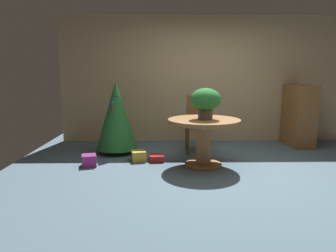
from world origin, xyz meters
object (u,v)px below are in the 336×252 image
Objects in this scene: gift_box_gold at (139,156)px; gift_box_red at (157,158)px; gift_box_purple at (89,160)px; holiday_tree at (116,115)px; wooden_cabinet at (299,115)px; round_dining_table at (204,132)px; flower_vase at (206,101)px; wooden_chair_far at (197,121)px.

gift_box_red is at bearing -4.12° from gift_box_gold.
gift_box_gold is at bearing 20.38° from gift_box_purple.
wooden_cabinet is at bearing 8.99° from holiday_tree.
wooden_cabinet is at bearing 21.59° from gift_box_red.
gift_box_purple is (-0.75, -0.28, 0.01)m from gift_box_gold.
gift_box_gold is at bearing -160.65° from wooden_cabinet.
round_dining_table is at bearing -0.96° from gift_box_purple.
round_dining_table is 3.99× the size of gift_box_gold.
gift_box_purple is at bearing -159.62° from gift_box_gold.
gift_box_purple is (-1.05, -0.26, 0.04)m from gift_box_red.
flower_vase is 1.07m from wooden_chair_far.
wooden_chair_far is 0.85× the size of wooden_cabinet.
wooden_chair_far is at bearing 27.53° from gift_box_purple.
flower_vase is 1.73m from holiday_tree.
gift_box_red is at bearing 13.80° from gift_box_purple.
gift_box_purple is at bearing 178.97° from flower_vase.
wooden_chair_far is at bearing 4.62° from holiday_tree.
flower_vase is 0.46× the size of wooden_chair_far.
holiday_tree is (-1.48, 0.84, -0.33)m from flower_vase.
gift_box_purple is 0.22× the size of wooden_cabinet.
round_dining_table is 4.35× the size of gift_box_red.
round_dining_table is 2.51m from wooden_cabinet.
holiday_tree is at bearing 150.05° from round_dining_table.
holiday_tree is at bearing 142.62° from gift_box_red.
wooden_chair_far is 2.13m from wooden_cabinet.
holiday_tree is at bearing 68.26° from gift_box_purple.
wooden_chair_far is 3.76× the size of gift_box_purple.
round_dining_table is at bearing -90.00° from wooden_chair_far.
gift_box_gold is 0.30m from gift_box_red.
round_dining_table reaches higher than gift_box_purple.
wooden_cabinet reaches higher than gift_box_gold.
gift_box_red is 0.93× the size of gift_box_purple.
gift_box_purple is (-1.80, 0.03, -0.93)m from flower_vase.
round_dining_table reaches higher than gift_box_red.
gift_box_purple is at bearing -111.74° from holiday_tree.
holiday_tree is at bearing -175.38° from wooden_chair_far.
wooden_chair_far is (-0.02, 0.96, -0.46)m from flower_vase.
gift_box_red is at bearing -158.41° from wooden_cabinet.
holiday_tree is at bearing -171.01° from wooden_cabinet.
wooden_chair_far reaches higher than gift_box_red.
wooden_cabinet is at bearing 33.98° from round_dining_table.
gift_box_gold is at bearing 163.48° from flower_vase.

